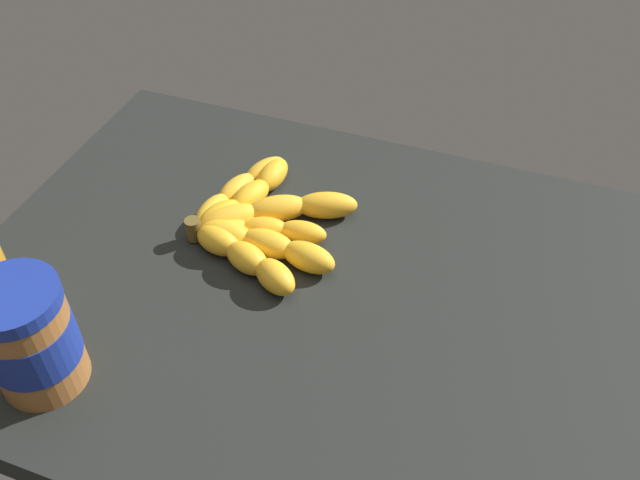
# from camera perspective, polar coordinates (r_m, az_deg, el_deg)

# --- Properties ---
(ground_plane) EXTENTS (0.88, 0.63, 0.04)m
(ground_plane) POSITION_cam_1_polar(r_m,az_deg,el_deg) (0.83, 0.71, -5.09)
(ground_plane) COLOR black
(banana_bunch) EXTENTS (0.20, 0.25, 0.04)m
(banana_bunch) POSITION_cam_1_polar(r_m,az_deg,el_deg) (0.88, -5.17, 1.56)
(banana_bunch) COLOR gold
(banana_bunch) RESTS_ON ground_plane
(peanut_butter_jar) EXTENTS (0.09, 0.09, 0.13)m
(peanut_butter_jar) POSITION_cam_1_polar(r_m,az_deg,el_deg) (0.74, -23.03, -7.49)
(peanut_butter_jar) COLOR #9E602D
(peanut_butter_jar) RESTS_ON ground_plane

